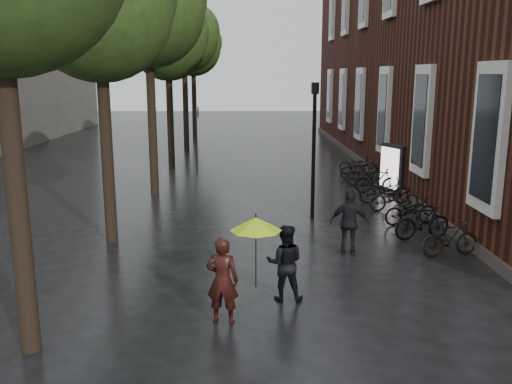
{
  "coord_description": "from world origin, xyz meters",
  "views": [
    {
      "loc": [
        -0.41,
        -7.33,
        4.51
      ],
      "look_at": [
        -0.16,
        6.12,
        1.56
      ],
      "focal_mm": 38.0,
      "sensor_mm": 36.0,
      "label": 1
    }
  ],
  "objects_px": {
    "pedestrian_walking": "(350,223)",
    "lamp_post": "(314,137)",
    "person_black": "(285,263)",
    "ad_lightbox": "(393,169)",
    "parked_bicycles": "(384,188)",
    "person_burgundy": "(222,280)"
  },
  "relations": [
    {
      "from": "person_burgundy",
      "to": "ad_lightbox",
      "type": "bearing_deg",
      "value": -109.42
    },
    {
      "from": "pedestrian_walking",
      "to": "lamp_post",
      "type": "bearing_deg",
      "value": -69.25
    },
    {
      "from": "person_burgundy",
      "to": "pedestrian_walking",
      "type": "bearing_deg",
      "value": -119.15
    },
    {
      "from": "person_black",
      "to": "ad_lightbox",
      "type": "distance_m",
      "value": 11.04
    },
    {
      "from": "person_burgundy",
      "to": "ad_lightbox",
      "type": "xyz_separation_m",
      "value": [
        6.05,
        10.94,
        0.13
      ]
    },
    {
      "from": "parked_bicycles",
      "to": "pedestrian_walking",
      "type": "bearing_deg",
      "value": -111.95
    },
    {
      "from": "person_black",
      "to": "ad_lightbox",
      "type": "height_order",
      "value": "ad_lightbox"
    },
    {
      "from": "person_black",
      "to": "parked_bicycles",
      "type": "height_order",
      "value": "person_black"
    },
    {
      "from": "pedestrian_walking",
      "to": "parked_bicycles",
      "type": "relative_size",
      "value": 0.14
    },
    {
      "from": "person_burgundy",
      "to": "person_black",
      "type": "bearing_deg",
      "value": -130.55
    },
    {
      "from": "person_burgundy",
      "to": "parked_bicycles",
      "type": "bearing_deg",
      "value": -109.7
    },
    {
      "from": "person_burgundy",
      "to": "person_black",
      "type": "height_order",
      "value": "person_burgundy"
    },
    {
      "from": "person_black",
      "to": "pedestrian_walking",
      "type": "bearing_deg",
      "value": -117.08
    },
    {
      "from": "person_burgundy",
      "to": "parked_bicycles",
      "type": "xyz_separation_m",
      "value": [
        5.41,
        9.68,
        -0.35
      ]
    },
    {
      "from": "person_burgundy",
      "to": "parked_bicycles",
      "type": "height_order",
      "value": "person_burgundy"
    },
    {
      "from": "pedestrian_walking",
      "to": "lamp_post",
      "type": "height_order",
      "value": "lamp_post"
    },
    {
      "from": "pedestrian_walking",
      "to": "lamp_post",
      "type": "distance_m",
      "value": 3.99
    },
    {
      "from": "parked_bicycles",
      "to": "lamp_post",
      "type": "height_order",
      "value": "lamp_post"
    },
    {
      "from": "pedestrian_walking",
      "to": "ad_lightbox",
      "type": "relative_size",
      "value": 0.89
    },
    {
      "from": "pedestrian_walking",
      "to": "parked_bicycles",
      "type": "height_order",
      "value": "pedestrian_walking"
    },
    {
      "from": "pedestrian_walking",
      "to": "ad_lightbox",
      "type": "distance_m",
      "value": 7.74
    },
    {
      "from": "person_burgundy",
      "to": "person_black",
      "type": "relative_size",
      "value": 1.04
    }
  ]
}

